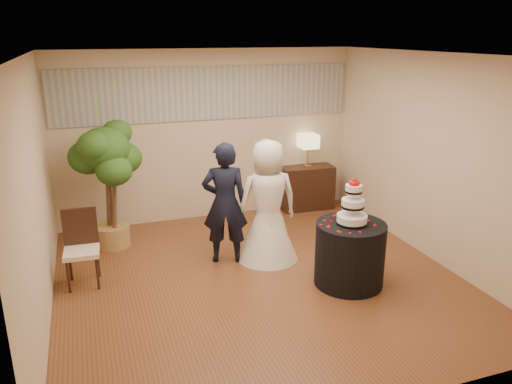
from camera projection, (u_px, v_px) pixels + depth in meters
name	position (u px, v px, depth m)	size (l,w,h in m)	color
floor	(259.00, 279.00, 6.44)	(5.00, 5.00, 0.00)	brown
ceiling	(259.00, 55.00, 5.58)	(5.00, 5.00, 0.00)	white
wall_back	(209.00, 136.00, 8.26)	(5.00, 0.06, 2.80)	beige
wall_front	(370.00, 260.00, 3.76)	(5.00, 0.06, 2.80)	beige
wall_left	(35.00, 196.00, 5.23)	(0.06, 5.00, 2.80)	beige
wall_right	(432.00, 158.00, 6.79)	(0.06, 5.00, 2.80)	beige
mural_border	(208.00, 93.00, 8.03)	(4.90, 0.02, 0.85)	#A3A19A
groom	(225.00, 203.00, 6.72)	(0.61, 0.40, 1.68)	black
bride	(268.00, 201.00, 6.80)	(0.86, 0.86, 1.70)	white
cake_table	(350.00, 254.00, 6.21)	(0.86, 0.86, 0.81)	black
wedding_cake	(353.00, 201.00, 6.00)	(0.38, 0.38, 0.58)	white
console	(307.00, 188.00, 8.92)	(0.93, 0.41, 0.78)	black
table_lamp	(308.00, 151.00, 8.72)	(0.30, 0.30, 0.58)	beige
ficus_tree	(108.00, 185.00, 7.16)	(0.90, 0.90, 1.89)	#2C581B
side_chair	(81.00, 250.00, 6.16)	(0.44, 0.46, 0.96)	black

